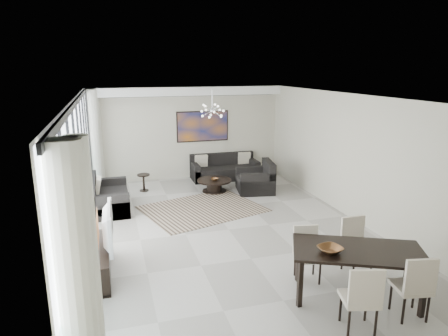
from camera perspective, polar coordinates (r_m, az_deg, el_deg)
name	(u,v)px	position (r m, az deg, el deg)	size (l,w,h in m)	color
room_shell	(249,164)	(8.59, 3.64, 0.51)	(6.00, 9.00, 2.90)	#A8A39B
window_wall	(87,175)	(8.10, -19.01, -0.96)	(0.37, 8.95, 2.90)	white
soffit	(188,91)	(12.39, -5.23, 10.87)	(5.98, 0.40, 0.26)	white
painting	(203,126)	(12.78, -3.06, 5.96)	(1.68, 0.04, 0.98)	#A75B17
chandelier	(212,111)	(10.74, -1.70, 8.17)	(0.66, 0.66, 0.71)	silver
rug	(202,209)	(10.15, -3.09, -5.82)	(2.80, 2.15, 0.01)	black
coffee_table	(214,185)	(11.48, -1.40, -2.41)	(0.99, 0.99, 0.35)	black
bowl_coffee	(215,179)	(11.36, -1.34, -1.63)	(0.21, 0.21, 0.07)	brown
sofa_main	(225,170)	(12.82, 0.07, -0.32)	(2.12, 0.87, 0.77)	black
loveseat	(107,199)	(10.43, -16.39, -4.22)	(0.95, 1.69, 0.84)	black
armchair	(257,181)	(11.50, 4.67, -1.88)	(1.15, 1.20, 0.88)	black
side_table	(144,180)	(11.72, -11.41, -1.67)	(0.36, 0.36, 0.50)	black
tv_console	(96,261)	(7.35, -17.83, -12.58)	(0.45, 1.61, 0.50)	black
television	(103,227)	(7.15, -16.89, -8.09)	(1.17, 0.15, 0.68)	gray
dining_table	(358,255)	(6.51, 18.58, -11.67)	(2.16, 1.69, 0.81)	black
dining_chair_sw	(362,295)	(5.79, 19.16, -16.81)	(0.56, 0.56, 0.99)	beige
dining_chair_se	(415,284)	(6.34, 25.66, -14.67)	(0.53, 0.53, 0.99)	beige
dining_chair_nw	(307,249)	(6.96, 11.71, -11.28)	(0.49, 0.49, 0.91)	beige
dining_chair_ne	(355,241)	(7.39, 18.22, -9.85)	(0.45, 0.45, 0.97)	beige
bowl_dining	(330,250)	(6.25, 14.93, -11.19)	(0.35, 0.35, 0.09)	brown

